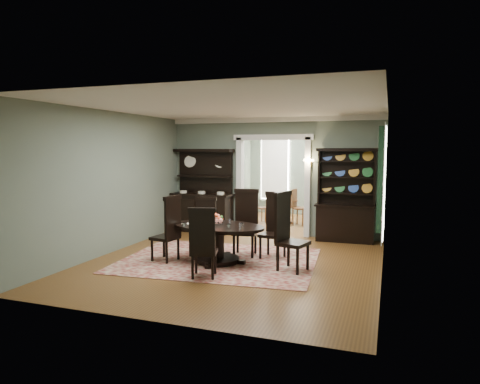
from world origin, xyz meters
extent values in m
cube|color=brown|center=(0.00, 0.00, -0.01)|extent=(5.50, 6.00, 0.01)
cube|color=silver|center=(0.00, 0.00, 3.00)|extent=(5.50, 6.00, 0.01)
cube|color=#5F6C5A|center=(-2.75, 0.00, 1.50)|extent=(0.01, 6.00, 3.00)
cube|color=#5F6C5A|center=(2.75, 0.00, 1.50)|extent=(0.01, 6.00, 3.00)
cube|color=#5F6C5A|center=(0.00, -3.00, 1.50)|extent=(5.50, 0.01, 3.00)
cube|color=#5F6C5A|center=(-1.83, 3.00, 1.50)|extent=(1.85, 0.01, 3.00)
cube|color=#5F6C5A|center=(1.83, 3.00, 1.50)|extent=(1.85, 0.01, 3.00)
cube|color=#5F6C5A|center=(0.00, 3.00, 2.75)|extent=(1.80, 0.01, 0.50)
cube|color=silver|center=(0.00, 2.95, 2.94)|extent=(5.50, 0.10, 0.12)
cube|color=brown|center=(0.00, 4.75, -0.01)|extent=(3.50, 3.50, 0.01)
cube|color=silver|center=(0.00, 4.75, 3.00)|extent=(3.50, 3.50, 0.01)
cube|color=#5F6C5A|center=(-1.75, 4.75, 1.50)|extent=(0.01, 3.50, 3.00)
cube|color=#5F6C5A|center=(1.75, 4.75, 1.50)|extent=(0.01, 3.50, 3.00)
cube|color=#5F6C5A|center=(0.00, 6.50, 1.50)|extent=(3.50, 0.01, 3.00)
cube|color=silver|center=(-0.85, 6.45, 1.55)|extent=(1.05, 0.06, 2.20)
cube|color=silver|center=(0.85, 6.45, 1.55)|extent=(1.05, 0.06, 2.20)
cube|color=silver|center=(-0.90, 3.00, 1.25)|extent=(0.14, 0.25, 2.50)
cube|color=silver|center=(0.90, 3.00, 1.25)|extent=(0.14, 0.25, 2.50)
cube|color=silver|center=(0.00, 3.00, 2.50)|extent=(2.08, 0.25, 0.14)
cube|color=white|center=(2.74, 0.60, 1.60)|extent=(0.02, 1.10, 2.00)
cube|color=silver|center=(2.73, 0.60, 1.60)|extent=(0.01, 1.22, 2.12)
cube|color=black|center=(2.65, 1.28, 1.60)|extent=(0.10, 0.35, 2.10)
cube|color=#C28833|center=(0.95, 2.92, 1.85)|extent=(0.08, 0.05, 0.18)
sphere|color=#FFD88C|center=(0.85, 2.77, 1.93)|extent=(0.07, 0.07, 0.07)
sphere|color=#FFD88C|center=(1.05, 2.77, 1.93)|extent=(0.07, 0.07, 0.07)
cube|color=maroon|center=(-0.32, 0.07, 0.01)|extent=(3.99, 3.19, 0.01)
ellipsoid|color=black|center=(-0.28, -0.07, 0.71)|extent=(1.99, 1.38, 0.05)
cylinder|color=black|center=(-0.28, -0.07, 0.68)|extent=(1.92, 1.92, 0.03)
cylinder|color=black|center=(-0.28, -0.07, 0.37)|extent=(0.24, 0.24, 0.65)
cylinder|color=black|center=(-0.28, -0.07, 0.05)|extent=(0.83, 0.83, 0.10)
cylinder|color=silver|center=(-0.31, -0.07, 0.76)|extent=(0.26, 0.26, 0.05)
cube|color=black|center=(-0.79, 0.42, 0.42)|extent=(0.50, 0.48, 0.06)
cube|color=black|center=(-0.83, 0.60, 0.79)|extent=(0.42, 0.13, 0.72)
cube|color=black|center=(-0.83, 0.60, 1.16)|extent=(0.46, 0.15, 0.07)
cylinder|color=black|center=(-0.92, 0.22, 0.21)|extent=(0.05, 0.05, 0.42)
cylinder|color=black|center=(-0.59, 0.29, 0.21)|extent=(0.05, 0.05, 0.42)
cylinder|color=black|center=(-0.99, 0.55, 0.21)|extent=(0.05, 0.05, 0.42)
cylinder|color=black|center=(-0.66, 0.61, 0.21)|extent=(0.05, 0.05, 0.42)
cube|color=black|center=(0.04, 0.61, 0.49)|extent=(0.55, 0.53, 0.06)
cube|color=black|center=(0.01, 0.82, 0.91)|extent=(0.49, 0.12, 0.83)
cube|color=black|center=(0.01, 0.82, 1.33)|extent=(0.53, 0.15, 0.08)
cylinder|color=black|center=(-0.12, 0.39, 0.24)|extent=(0.05, 0.05, 0.49)
cylinder|color=black|center=(0.25, 0.44, 0.24)|extent=(0.05, 0.05, 0.49)
cylinder|color=black|center=(-0.17, 0.77, 0.24)|extent=(0.05, 0.05, 0.49)
cylinder|color=black|center=(0.20, 0.82, 0.24)|extent=(0.05, 0.05, 0.49)
cube|color=black|center=(0.64, 0.60, 0.47)|extent=(0.54, 0.52, 0.06)
cube|color=black|center=(0.67, 0.80, 0.88)|extent=(0.47, 0.13, 0.80)
cube|color=black|center=(0.67, 0.80, 1.29)|extent=(0.52, 0.15, 0.08)
cylinder|color=black|center=(0.42, 0.45, 0.24)|extent=(0.05, 0.05, 0.47)
cylinder|color=black|center=(0.79, 0.39, 0.24)|extent=(0.05, 0.05, 0.47)
cylinder|color=black|center=(0.48, 0.81, 0.24)|extent=(0.05, 0.05, 0.47)
cylinder|color=black|center=(0.85, 0.75, 0.24)|extent=(0.05, 0.05, 0.47)
cube|color=black|center=(-1.31, -0.30, 0.46)|extent=(0.51, 0.53, 0.06)
cube|color=black|center=(-1.12, -0.33, 0.87)|extent=(0.13, 0.46, 0.79)
cube|color=black|center=(-1.12, -0.33, 1.27)|extent=(0.15, 0.51, 0.08)
cylinder|color=black|center=(-1.46, -0.09, 0.23)|extent=(0.05, 0.05, 0.46)
cylinder|color=black|center=(-1.52, -0.45, 0.23)|extent=(0.05, 0.05, 0.46)
cylinder|color=black|center=(-1.11, -0.15, 0.23)|extent=(0.05, 0.05, 0.46)
cylinder|color=black|center=(-1.17, -0.51, 0.23)|extent=(0.05, 0.05, 0.46)
cube|color=black|center=(1.22, -0.16, 0.51)|extent=(0.61, 0.62, 0.07)
cube|color=black|center=(1.00, -0.10, 0.95)|extent=(0.19, 0.50, 0.86)
cube|color=black|center=(1.00, -0.10, 1.39)|extent=(0.23, 0.55, 0.09)
cylinder|color=black|center=(1.35, -0.40, 0.25)|extent=(0.06, 0.06, 0.51)
cylinder|color=black|center=(1.46, -0.02, 0.25)|extent=(0.06, 0.06, 0.51)
cylinder|color=black|center=(0.97, -0.29, 0.25)|extent=(0.06, 0.06, 0.51)
cylinder|color=black|center=(1.08, 0.09, 0.25)|extent=(0.06, 0.06, 0.51)
cube|color=black|center=(-0.15, -1.03, 0.44)|extent=(0.53, 0.52, 0.06)
cube|color=black|center=(-0.10, -1.22, 0.82)|extent=(0.43, 0.16, 0.74)
cube|color=black|center=(-0.10, -1.22, 1.20)|extent=(0.48, 0.19, 0.08)
cylinder|color=black|center=(-0.03, -0.82, 0.22)|extent=(0.05, 0.05, 0.44)
cylinder|color=black|center=(-0.36, -0.91, 0.22)|extent=(0.05, 0.05, 0.44)
cylinder|color=black|center=(0.06, -1.15, 0.22)|extent=(0.05, 0.05, 0.44)
cylinder|color=black|center=(-0.27, -1.24, 0.22)|extent=(0.05, 0.05, 0.44)
cube|color=black|center=(-1.86, 2.70, 0.49)|extent=(1.61, 0.66, 0.98)
cube|color=black|center=(-1.86, 2.70, 1.00)|extent=(1.71, 0.71, 0.05)
cube|color=black|center=(-1.86, 2.92, 1.60)|extent=(1.58, 0.19, 1.16)
cube|color=black|center=(-1.86, 2.82, 1.48)|extent=(1.54, 0.39, 0.04)
cube|color=black|center=(-1.86, 2.80, 2.17)|extent=(1.69, 0.47, 0.08)
cube|color=black|center=(1.85, 2.71, 0.43)|extent=(1.35, 0.52, 0.86)
cube|color=black|center=(1.85, 2.71, 0.87)|extent=(1.44, 0.57, 0.04)
cube|color=black|center=(1.85, 2.90, 1.52)|extent=(1.33, 0.10, 1.29)
cube|color=black|center=(1.21, 2.81, 1.52)|extent=(0.06, 0.25, 1.33)
cube|color=black|center=(2.50, 2.81, 1.52)|extent=(0.06, 0.25, 1.33)
cube|color=black|center=(1.85, 2.79, 2.19)|extent=(1.43, 0.35, 0.08)
cube|color=black|center=(1.85, 2.81, 1.14)|extent=(1.34, 0.29, 0.03)
cube|color=black|center=(1.85, 2.81, 1.52)|extent=(1.34, 0.29, 0.03)
cube|color=black|center=(1.85, 2.81, 1.90)|extent=(1.34, 0.29, 0.03)
cylinder|color=#593719|center=(-0.08, 4.71, 0.69)|extent=(0.76, 0.76, 0.04)
cylinder|color=#593719|center=(-0.08, 4.71, 0.35)|extent=(0.10, 0.10, 0.67)
cylinder|color=#593719|center=(-0.08, 4.71, 0.03)|extent=(0.42, 0.42, 0.06)
cylinder|color=#593719|center=(-0.72, 4.62, 0.44)|extent=(0.39, 0.39, 0.04)
cube|color=#593719|center=(-0.55, 4.58, 0.68)|extent=(0.10, 0.35, 0.49)
cylinder|color=#593719|center=(-0.82, 4.78, 0.22)|extent=(0.04, 0.04, 0.44)
cylinder|color=#593719|center=(-0.88, 4.52, 0.22)|extent=(0.04, 0.04, 0.44)
cylinder|color=#593719|center=(-0.56, 4.73, 0.22)|extent=(0.04, 0.04, 0.44)
cylinder|color=#593719|center=(-0.61, 4.46, 0.22)|extent=(0.04, 0.04, 0.44)
cylinder|color=#593719|center=(0.41, 4.52, 0.49)|extent=(0.44, 0.44, 0.04)
cube|color=#593719|center=(0.21, 4.56, 0.77)|extent=(0.12, 0.39, 0.55)
cylinder|color=#593719|center=(0.52, 4.34, 0.25)|extent=(0.04, 0.04, 0.49)
cylinder|color=#593719|center=(0.59, 4.64, 0.25)|extent=(0.04, 0.04, 0.49)
cylinder|color=#593719|center=(0.22, 4.40, 0.25)|extent=(0.04, 0.04, 0.49)
cylinder|color=#593719|center=(0.29, 4.70, 0.25)|extent=(0.04, 0.04, 0.49)
camera|label=1|loc=(2.82, -7.62, 2.21)|focal=32.00mm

